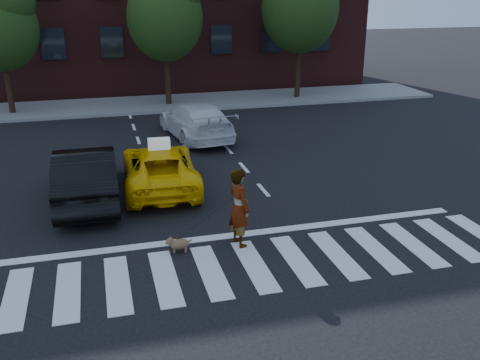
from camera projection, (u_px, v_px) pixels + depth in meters
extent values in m
plane|color=black|center=(255.00, 266.00, 11.94)|extent=(120.00, 120.00, 0.00)
cube|color=silver|center=(255.00, 265.00, 11.94)|extent=(13.00, 2.40, 0.01)
cube|color=silver|center=(236.00, 235.00, 13.39)|extent=(12.00, 0.30, 0.01)
cube|color=slate|center=(158.00, 104.00, 27.77)|extent=(30.00, 4.00, 0.15)
cylinder|color=black|center=(8.00, 81.00, 25.06)|extent=(0.28, 0.28, 3.25)
ellipsoid|color=black|center=(0.00, 28.00, 24.23)|extent=(3.38, 3.38, 3.89)
sphere|color=black|center=(5.00, 1.00, 23.74)|extent=(2.60, 2.60, 2.60)
cylinder|color=black|center=(167.00, 72.00, 26.85)|extent=(0.28, 0.28, 3.55)
ellipsoid|color=black|center=(165.00, 17.00, 25.95)|extent=(3.69, 3.69, 4.25)
cylinder|color=black|center=(298.00, 64.00, 28.53)|extent=(0.28, 0.28, 3.85)
ellipsoid|color=black|center=(300.00, 8.00, 27.55)|extent=(4.00, 4.00, 4.60)
imported|color=#FFC505|center=(160.00, 167.00, 16.35)|extent=(2.37, 4.76, 1.29)
imported|color=black|center=(86.00, 174.00, 15.30)|extent=(1.69, 4.82, 1.59)
imported|color=silver|center=(196.00, 120.00, 21.68)|extent=(2.67, 5.22, 1.45)
imported|color=#999999|center=(239.00, 208.00, 12.59)|extent=(0.62, 0.79, 1.93)
ellipsoid|color=#886445|center=(180.00, 244.00, 12.50)|extent=(0.49, 0.33, 0.25)
sphere|color=#886445|center=(170.00, 242.00, 12.47)|extent=(0.22, 0.22, 0.19)
sphere|color=#886445|center=(167.00, 243.00, 12.48)|extent=(0.11, 0.11, 0.09)
cylinder|color=#886445|center=(189.00, 241.00, 12.49)|extent=(0.14, 0.07, 0.11)
sphere|color=#886445|center=(170.00, 238.00, 12.51)|extent=(0.08, 0.08, 0.07)
sphere|color=#886445|center=(170.00, 241.00, 12.39)|extent=(0.08, 0.08, 0.07)
cylinder|color=#886445|center=(174.00, 250.00, 12.49)|extent=(0.06, 0.06, 0.12)
cylinder|color=#886445|center=(175.00, 248.00, 12.59)|extent=(0.06, 0.06, 0.12)
cylinder|color=#886445|center=(186.00, 250.00, 12.50)|extent=(0.06, 0.06, 0.12)
cylinder|color=#886445|center=(186.00, 248.00, 12.61)|extent=(0.06, 0.06, 0.12)
cube|color=white|center=(159.00, 144.00, 15.89)|extent=(0.66, 0.31, 0.32)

